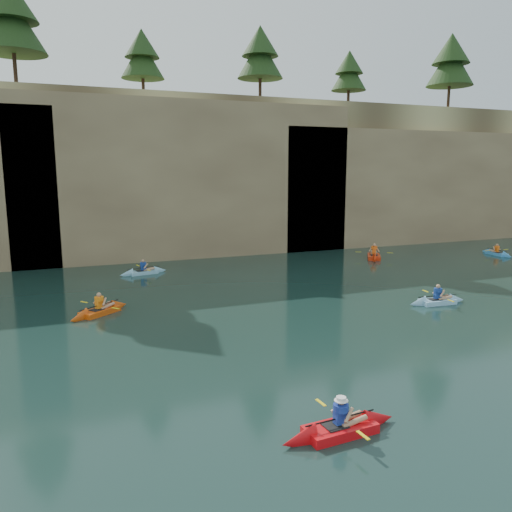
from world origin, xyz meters
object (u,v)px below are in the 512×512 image
object	(u,v)px
main_kayaker	(340,428)
kayaker_ltblue_near	(437,301)
kayaker_orange	(100,311)
kayaker_red_far	(374,256)

from	to	relation	value
main_kayaker	kayaker_ltblue_near	distance (m)	13.50
kayaker_orange	kayaker_ltblue_near	world-z (taller)	kayaker_orange
main_kayaker	kayaker_ltblue_near	size ratio (longest dim) A/B	1.06
main_kayaker	kayaker_orange	world-z (taller)	kayaker_orange
kayaker_red_far	kayaker_orange	bearing A→B (deg)	142.80
kayaker_orange	kayaker_ltblue_near	xyz separation A→B (m)	(15.03, -4.12, -0.00)
kayaker_orange	kayaker_ltblue_near	bearing A→B (deg)	-52.84
main_kayaker	kayaker_red_far	bearing A→B (deg)	49.94
kayaker_orange	kayaker_red_far	size ratio (longest dim) A/B	0.84
kayaker_orange	kayaker_ltblue_near	size ratio (longest dim) A/B	0.98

